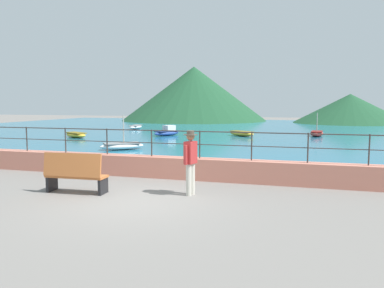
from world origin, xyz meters
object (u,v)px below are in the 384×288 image
(boat_1, at_px, (76,135))
(boat_7, at_px, (167,132))
(boat_6, at_px, (242,133))
(boat_4, at_px, (122,146))
(bench_main, at_px, (75,173))
(boat_3, at_px, (317,133))
(person_walking, at_px, (190,159))
(boat_2, at_px, (136,127))

(boat_1, relative_size, boat_7, 1.00)
(boat_1, xyz_separation_m, boat_6, (11.09, 4.59, 0.00))
(boat_1, bearing_deg, boat_7, 31.09)
(boat_4, bearing_deg, boat_1, 139.41)
(bench_main, bearing_deg, boat_3, 71.49)
(boat_3, relative_size, boat_6, 0.99)
(person_walking, relative_size, boat_2, 0.74)
(boat_2, xyz_separation_m, boat_7, (5.45, -6.15, 0.07))
(person_walking, height_order, boat_4, boat_4)
(boat_1, distance_m, boat_2, 9.55)
(boat_7, bearing_deg, boat_2, 131.58)
(bench_main, xyz_separation_m, person_walking, (3.10, 0.72, 0.42))
(bench_main, height_order, boat_2, bench_main)
(bench_main, height_order, boat_4, boat_4)
(boat_6, bearing_deg, boat_1, -157.50)
(bench_main, height_order, boat_7, bench_main)
(boat_1, distance_m, boat_4, 8.44)
(person_walking, distance_m, boat_4, 10.36)
(boat_2, height_order, boat_3, boat_3)
(bench_main, bearing_deg, boat_2, 111.33)
(bench_main, relative_size, boat_3, 0.73)
(boat_6, distance_m, boat_7, 5.59)
(boat_2, xyz_separation_m, boat_4, (6.23, -15.03, 0.01))
(person_walking, distance_m, boat_6, 18.40)
(boat_7, bearing_deg, bench_main, -77.63)
(bench_main, height_order, person_walking, person_walking)
(boat_3, xyz_separation_m, boat_4, (-10.01, -11.57, 0.00))
(person_walking, relative_size, boat_4, 0.75)
(boat_3, height_order, boat_4, boat_4)
(person_walking, xyz_separation_m, boat_6, (-1.56, 18.32, -0.72))
(boat_1, distance_m, boat_7, 6.58)
(person_walking, xyz_separation_m, boat_3, (3.77, 19.81, -0.72))
(boat_2, bearing_deg, boat_7, -48.42)
(boat_6, bearing_deg, boat_7, -167.63)
(boat_1, bearing_deg, boat_2, 88.92)
(boat_6, relative_size, boat_7, 0.97)
(boat_4, bearing_deg, boat_6, 65.08)
(boat_4, height_order, boat_6, boat_4)
(boat_4, distance_m, boat_6, 11.12)
(person_walking, xyz_separation_m, boat_1, (-12.65, 13.73, -0.72))
(person_walking, relative_size, boat_7, 0.71)
(boat_1, xyz_separation_m, boat_4, (6.41, -5.49, 0.01))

